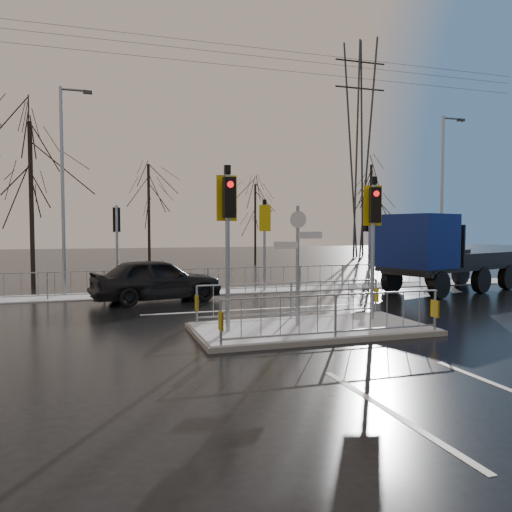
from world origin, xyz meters
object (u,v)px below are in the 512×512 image
object	(u,v)px
traffic_island	(310,316)
car_far_lane	(157,280)
flatbed_truck	(432,252)
street_lamp_left	(64,182)
street_lamp_right	(443,192)

from	to	relation	value
traffic_island	car_far_lane	world-z (taller)	traffic_island
flatbed_truck	street_lamp_left	size ratio (longest dim) A/B	0.90
traffic_island	car_far_lane	size ratio (longest dim) A/B	1.28
traffic_island	street_lamp_right	bearing A→B (deg)	38.73
street_lamp_left	street_lamp_right	bearing A→B (deg)	-3.37
car_far_lane	flatbed_truck	distance (m)	11.02
flatbed_truck	street_lamp_left	distance (m)	14.99
traffic_island	street_lamp_right	world-z (taller)	street_lamp_right
street_lamp_right	street_lamp_left	world-z (taller)	street_lamp_left
car_far_lane	flatbed_truck	xyz separation A→B (m)	(10.92, -1.09, 0.91)
car_far_lane	street_lamp_right	bearing A→B (deg)	-94.49
car_far_lane	street_lamp_right	size ratio (longest dim) A/B	0.58
traffic_island	street_lamp_right	distance (m)	14.14
traffic_island	flatbed_truck	bearing A→B (deg)	35.39
street_lamp_right	flatbed_truck	bearing A→B (deg)	-133.50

